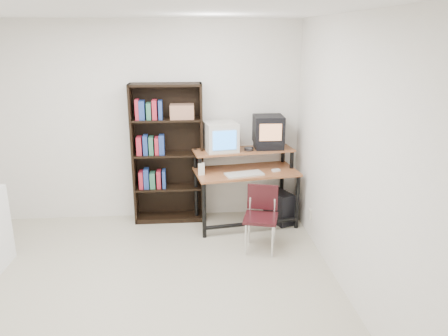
{
  "coord_description": "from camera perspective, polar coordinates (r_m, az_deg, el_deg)",
  "views": [
    {
      "loc": [
        0.52,
        -3.69,
        2.4
      ],
      "look_at": [
        0.92,
        1.1,
        0.93
      ],
      "focal_mm": 35.0,
      "sensor_mm": 36.0,
      "label": 1
    }
  ],
  "objects": [
    {
      "name": "cd_spindle",
      "position": [
        5.6,
        3.26,
        2.43
      ],
      "size": [
        0.12,
        0.12,
        0.05
      ],
      "primitive_type": "cylinder",
      "rotation": [
        0.0,
        0.0,
        0.01
      ],
      "color": "#26262B",
      "rests_on": "computer_desk"
    },
    {
      "name": "crt_monitor",
      "position": [
        5.57,
        -0.44,
        4.08
      ],
      "size": [
        0.46,
        0.46,
        0.37
      ],
      "rotation": [
        0.0,
        0.0,
        0.17
      ],
      "color": "beige",
      "rests_on": "computer_desk"
    },
    {
      "name": "crt_tv",
      "position": [
        5.72,
        5.81,
        5.05
      ],
      "size": [
        0.39,
        0.39,
        0.36
      ],
      "rotation": [
        0.0,
        0.0,
        -0.02
      ],
      "color": "black",
      "rests_on": "vcr"
    },
    {
      "name": "front_wall",
      "position": [
        2.09,
        -19.12,
        -15.98
      ],
      "size": [
        4.0,
        0.01,
        2.6
      ],
      "primitive_type": "cube",
      "color": "white",
      "rests_on": "floor"
    },
    {
      "name": "mousepad",
      "position": [
        5.61,
        6.92,
        -0.56
      ],
      "size": [
        0.24,
        0.2,
        0.01
      ],
      "primitive_type": "cube",
      "rotation": [
        0.0,
        0.0,
        -0.09
      ],
      "color": "black",
      "rests_on": "computer_desk"
    },
    {
      "name": "pc_tower",
      "position": [
        5.89,
        7.17,
        -5.0
      ],
      "size": [
        0.36,
        0.49,
        0.42
      ],
      "primitive_type": "cube",
      "rotation": [
        0.0,
        0.0,
        0.39
      ],
      "color": "black",
      "rests_on": "floor"
    },
    {
      "name": "computer_desk",
      "position": [
        5.63,
        2.83,
        -0.64
      ],
      "size": [
        1.37,
        0.83,
        0.98
      ],
      "rotation": [
        0.0,
        0.0,
        0.15
      ],
      "color": "#995932",
      "rests_on": "floor"
    },
    {
      "name": "desk_speaker",
      "position": [
        5.43,
        -2.98,
        -0.15
      ],
      "size": [
        0.08,
        0.08,
        0.17
      ],
      "primitive_type": "cube",
      "rotation": [
        0.0,
        0.0,
        0.0
      ],
      "color": "beige",
      "rests_on": "computer_desk"
    },
    {
      "name": "wall_outlet",
      "position": [
        5.48,
        11.17,
        -5.89
      ],
      "size": [
        0.02,
        0.08,
        0.12
      ],
      "primitive_type": "cube",
      "color": "beige",
      "rests_on": "right_wall"
    },
    {
      "name": "bookshelf",
      "position": [
        5.75,
        -7.39,
        2.07
      ],
      "size": [
        0.91,
        0.31,
        1.83
      ],
      "rotation": [
        0.0,
        0.0,
        -0.0
      ],
      "color": "black",
      "rests_on": "floor"
    },
    {
      "name": "vcr",
      "position": [
        5.72,
        5.83,
        2.82
      ],
      "size": [
        0.37,
        0.27,
        0.08
      ],
      "primitive_type": "cube",
      "rotation": [
        0.0,
        0.0,
        0.03
      ],
      "color": "black",
      "rests_on": "computer_desk"
    },
    {
      "name": "mouse",
      "position": [
        5.61,
        6.79,
        -0.33
      ],
      "size": [
        0.11,
        0.09,
        0.03
      ],
      "primitive_type": "cube",
      "rotation": [
        0.0,
        0.0,
        0.33
      ],
      "color": "white",
      "rests_on": "mousepad"
    },
    {
      "name": "ceiling",
      "position": [
        3.74,
        -13.59,
        19.58
      ],
      "size": [
        4.0,
        4.0,
        0.01
      ],
      "primitive_type": "cube",
      "color": "white",
      "rests_on": "back_wall"
    },
    {
      "name": "keyboard",
      "position": [
        5.43,
        2.65,
        -0.88
      ],
      "size": [
        0.51,
        0.31,
        0.03
      ],
      "primitive_type": "cube",
      "rotation": [
        0.0,
        0.0,
        0.23
      ],
      "color": "beige",
      "rests_on": "computer_desk"
    },
    {
      "name": "back_wall",
      "position": [
        5.82,
        -9.9,
        5.83
      ],
      "size": [
        4.0,
        0.01,
        2.6
      ],
      "primitive_type": "cube",
      "color": "white",
      "rests_on": "floor"
    },
    {
      "name": "right_wall",
      "position": [
        4.13,
        16.4,
        0.81
      ],
      "size": [
        0.01,
        4.0,
        2.6
      ],
      "primitive_type": "cube",
      "color": "white",
      "rests_on": "floor"
    },
    {
      "name": "floor",
      "position": [
        4.44,
        -11.18,
        -16.2
      ],
      "size": [
        4.0,
        4.0,
        0.01
      ],
      "primitive_type": "cube",
      "color": "beige",
      "rests_on": "ground"
    },
    {
      "name": "school_chair",
      "position": [
        5.06,
        4.9,
        -5.7
      ],
      "size": [
        0.46,
        0.46,
        0.74
      ],
      "rotation": [
        0.0,
        0.0,
        -0.27
      ],
      "color": "black",
      "rests_on": "floor"
    }
  ]
}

